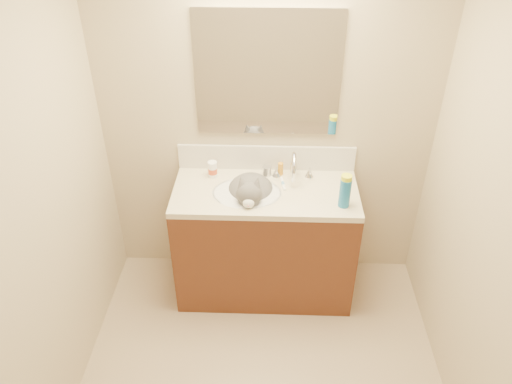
# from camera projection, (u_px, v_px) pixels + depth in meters

# --- Properties ---
(room_shell) EXTENTS (2.24, 2.54, 2.52)m
(room_shell) POSITION_uv_depth(u_px,v_px,m) (263.00, 197.00, 2.06)
(room_shell) COLOR tan
(room_shell) RESTS_ON ground
(vanity_cabinet) EXTENTS (1.20, 0.55, 0.82)m
(vanity_cabinet) POSITION_uv_depth(u_px,v_px,m) (265.00, 244.00, 3.48)
(vanity_cabinet) COLOR #4D2514
(vanity_cabinet) RESTS_ON ground
(counter_slab) EXTENTS (1.20, 0.55, 0.04)m
(counter_slab) POSITION_uv_depth(u_px,v_px,m) (266.00, 193.00, 3.23)
(counter_slab) COLOR beige
(counter_slab) RESTS_ON vanity_cabinet
(basin) EXTENTS (0.45, 0.36, 0.14)m
(basin) POSITION_uv_depth(u_px,v_px,m) (247.00, 201.00, 3.24)
(basin) COLOR silver
(basin) RESTS_ON vanity_cabinet
(faucet) EXTENTS (0.28, 0.20, 0.21)m
(faucet) POSITION_uv_depth(u_px,v_px,m) (293.00, 168.00, 3.28)
(faucet) COLOR silver
(faucet) RESTS_ON counter_slab
(cat) EXTENTS (0.35, 0.44, 0.33)m
(cat) POSITION_uv_depth(u_px,v_px,m) (251.00, 193.00, 3.24)
(cat) COLOR #4E4B4E
(cat) RESTS_ON basin
(backsplash) EXTENTS (1.20, 0.02, 0.18)m
(backsplash) POSITION_uv_depth(u_px,v_px,m) (266.00, 158.00, 3.39)
(backsplash) COLOR silver
(backsplash) RESTS_ON counter_slab
(mirror) EXTENTS (0.90, 0.02, 0.80)m
(mirror) POSITION_uv_depth(u_px,v_px,m) (268.00, 75.00, 3.05)
(mirror) COLOR white
(mirror) RESTS_ON room_shell
(pill_bottle) EXTENTS (0.06, 0.06, 0.11)m
(pill_bottle) POSITION_uv_depth(u_px,v_px,m) (213.00, 169.00, 3.33)
(pill_bottle) COLOR white
(pill_bottle) RESTS_ON counter_slab
(pill_label) EXTENTS (0.06, 0.06, 0.04)m
(pill_label) POSITION_uv_depth(u_px,v_px,m) (213.00, 171.00, 3.33)
(pill_label) COLOR #CC4722
(pill_label) RESTS_ON pill_bottle
(silver_jar) EXTENTS (0.08, 0.08, 0.07)m
(silver_jar) POSITION_uv_depth(u_px,v_px,m) (267.00, 171.00, 3.36)
(silver_jar) COLOR #B7B7BC
(silver_jar) RESTS_ON counter_slab
(amber_bottle) EXTENTS (0.05, 0.05, 0.09)m
(amber_bottle) POSITION_uv_depth(u_px,v_px,m) (281.00, 169.00, 3.35)
(amber_bottle) COLOR #C58117
(amber_bottle) RESTS_ON counter_slab
(toothbrush) EXTENTS (0.04, 0.15, 0.01)m
(toothbrush) POSITION_uv_depth(u_px,v_px,m) (283.00, 184.00, 3.28)
(toothbrush) COLOR white
(toothbrush) RESTS_ON counter_slab
(toothbrush_head) EXTENTS (0.02, 0.03, 0.02)m
(toothbrush_head) POSITION_uv_depth(u_px,v_px,m) (283.00, 183.00, 3.27)
(toothbrush_head) COLOR #629CD0
(toothbrush_head) RESTS_ON counter_slab
(spray_can) EXTENTS (0.09, 0.09, 0.19)m
(spray_can) POSITION_uv_depth(u_px,v_px,m) (345.00, 193.00, 3.03)
(spray_can) COLOR #196BAF
(spray_can) RESTS_ON counter_slab
(spray_cap) EXTENTS (0.08, 0.08, 0.04)m
(spray_cap) POSITION_uv_depth(u_px,v_px,m) (347.00, 178.00, 2.97)
(spray_cap) COLOR yellow
(spray_cap) RESTS_ON spray_can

